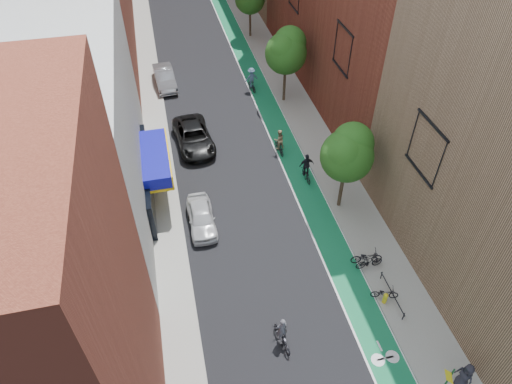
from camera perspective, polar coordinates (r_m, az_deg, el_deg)
ground at (r=24.86m, az=6.04°, el=-19.84°), size 160.00×160.00×0.00m
bike_lane at (r=43.55m, az=0.67°, el=12.41°), size 2.00×68.00×0.01m
sidewalk_left at (r=42.60m, az=-12.76°, el=10.66°), size 2.00×68.00×0.15m
sidewalk_right at (r=44.10m, az=3.91°, el=12.83°), size 3.00×68.00×0.15m
building_left_near_red at (r=17.96m, az=-27.70°, el=-15.84°), size 8.00×10.00×16.00m
building_left_white at (r=29.88m, az=-22.62°, el=6.80°), size 8.00×20.00×12.00m
tree_near at (r=28.89m, az=11.43°, el=4.90°), size 3.40×3.36×6.42m
tree_mid at (r=39.97m, az=3.83°, el=17.30°), size 3.55×3.53×6.74m
sign_pole at (r=23.70m, az=22.61°, el=-21.22°), size 0.13×0.71×3.00m
parked_car_white at (r=29.84m, az=-6.85°, el=-3.13°), size 1.69×4.19×1.43m
parked_car_black at (r=36.55m, az=-7.80°, el=6.87°), size 3.13×5.98×1.61m
parked_car_silver at (r=45.02m, az=-11.36°, el=13.83°), size 2.04×5.06×1.64m
cyclist_lead at (r=24.59m, az=3.26°, el=-17.49°), size 0.96×1.96×2.00m
cyclist_lane_near at (r=35.49m, az=2.91°, el=6.12°), size 0.88×1.70×2.01m
cyclist_lane_mid at (r=33.10m, az=6.33°, el=2.81°), size 1.09×1.62×2.19m
cyclist_lane_far at (r=43.36m, az=-0.55°, el=13.80°), size 1.32×1.72×2.22m
parked_bike_near at (r=28.29m, az=13.66°, el=-7.90°), size 1.99×0.96×1.00m
parked_bike_mid at (r=28.09m, az=13.98°, el=-8.45°), size 1.70×0.51×1.02m
parked_bike_far at (r=27.05m, az=15.78°, el=-12.06°), size 1.65×0.96×0.82m
pedestrian at (r=25.12m, az=24.65°, el=-20.21°), size 0.74×0.99×1.83m
fire_hydrant at (r=26.87m, az=15.85°, el=-12.60°), size 0.27×0.27×0.76m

